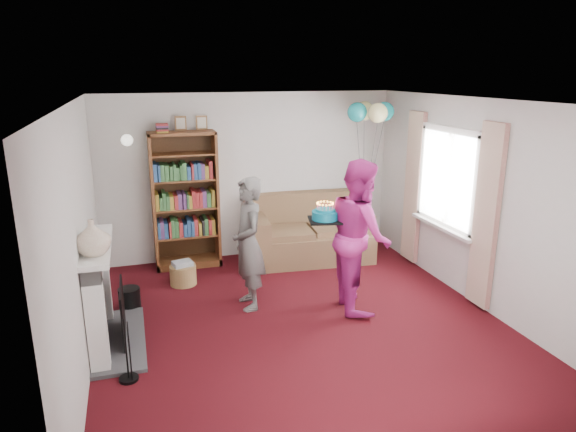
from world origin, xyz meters
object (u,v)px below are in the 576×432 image
object	(u,v)px
sofa	(308,235)
birthday_cake	(325,215)
bookcase	(185,201)
person_magenta	(360,235)
person_striped	(248,244)

from	to	relation	value
sofa	birthday_cake	xyz separation A→B (m)	(-0.38, -1.70, 0.80)
bookcase	person_magenta	bearing A→B (deg)	-48.13
bookcase	person_striped	world-z (taller)	bookcase
bookcase	sofa	xyz separation A→B (m)	(1.82, -0.23, -0.61)
sofa	person_magenta	bearing A→B (deg)	-84.46
bookcase	person_magenta	xyz separation A→B (m)	(1.83, -2.05, -0.06)
sofa	person_striped	xyz separation A→B (m)	(-1.25, -1.44, 0.45)
person_striped	sofa	bearing A→B (deg)	136.87
birthday_cake	person_magenta	bearing A→B (deg)	-16.54
person_striped	person_magenta	distance (m)	1.33
person_magenta	birthday_cake	bearing A→B (deg)	82.99
person_magenta	birthday_cake	xyz separation A→B (m)	(-0.40, 0.12, 0.24)
sofa	birthday_cake	size ratio (longest dim) A/B	4.95
sofa	birthday_cake	bearing A→B (deg)	-97.81
sofa	person_striped	world-z (taller)	person_striped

